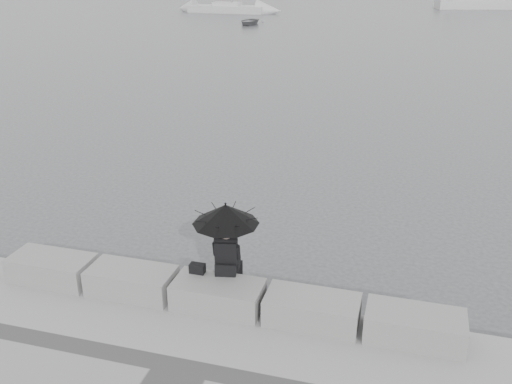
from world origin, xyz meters
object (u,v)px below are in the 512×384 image
(seated_person, at_px, (226,223))
(sailboat_left, at_px, (227,8))
(motor_cruiser, at_px, (477,1))
(dinghy, at_px, (249,22))

(seated_person, relative_size, sailboat_left, 0.11)
(motor_cruiser, height_order, dinghy, motor_cruiser)
(seated_person, height_order, dinghy, seated_person)
(sailboat_left, distance_m, dinghy, 12.86)
(seated_person, bearing_deg, motor_cruiser, 70.93)
(motor_cruiser, relative_size, dinghy, 2.92)
(sailboat_left, relative_size, dinghy, 3.66)
(sailboat_left, distance_m, motor_cruiser, 31.76)
(seated_person, height_order, motor_cruiser, motor_cruiser)
(seated_person, xyz_separation_m, dinghy, (-13.49, 46.83, -1.71))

